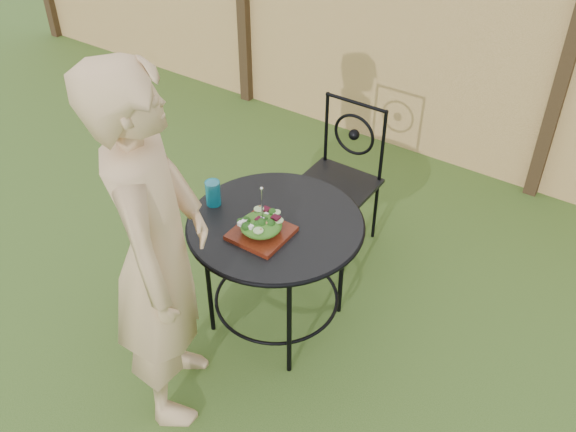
{
  "coord_description": "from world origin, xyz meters",
  "views": [
    {
      "loc": [
        1.96,
        -2.01,
        2.77
      ],
      "look_at": [
        0.52,
        0.12,
        0.75
      ],
      "focal_mm": 40.0,
      "sensor_mm": 36.0,
      "label": 1
    }
  ],
  "objects_px": {
    "patio_chair": "(340,175)",
    "salad_plate": "(261,233)",
    "patio_table": "(276,243)",
    "diner": "(158,255)"
  },
  "relations": [
    {
      "from": "patio_chair",
      "to": "diner",
      "type": "bearing_deg",
      "value": -91.79
    },
    {
      "from": "patio_table",
      "to": "patio_chair",
      "type": "relative_size",
      "value": 0.97
    },
    {
      "from": "patio_table",
      "to": "diner",
      "type": "distance_m",
      "value": 0.77
    },
    {
      "from": "diner",
      "to": "salad_plate",
      "type": "bearing_deg",
      "value": -49.17
    },
    {
      "from": "patio_chair",
      "to": "salad_plate",
      "type": "distance_m",
      "value": 0.99
    },
    {
      "from": "diner",
      "to": "salad_plate",
      "type": "distance_m",
      "value": 0.6
    },
    {
      "from": "patio_table",
      "to": "patio_chair",
      "type": "distance_m",
      "value": 0.84
    },
    {
      "from": "salad_plate",
      "to": "diner",
      "type": "bearing_deg",
      "value": -104.62
    },
    {
      "from": "patio_table",
      "to": "diner",
      "type": "xyz_separation_m",
      "value": [
        -0.14,
        -0.68,
        0.34
      ]
    },
    {
      "from": "patio_table",
      "to": "patio_chair",
      "type": "bearing_deg",
      "value": 96.56
    }
  ]
}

